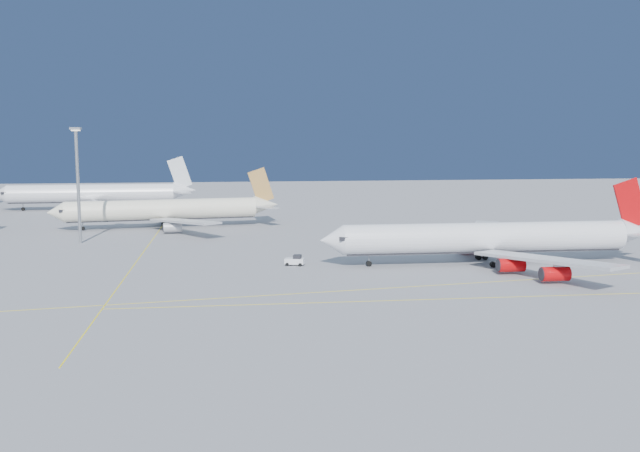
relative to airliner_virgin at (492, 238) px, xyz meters
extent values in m
plane|color=slate|center=(-28.48, -13.71, -4.96)|extent=(500.00, 500.00, 0.00)
cube|color=yellow|center=(-23.48, -27.71, -4.95)|extent=(90.00, 0.18, 0.02)
cube|color=yellow|center=(-28.48, -19.71, -4.95)|extent=(118.86, 16.88, 0.02)
cube|color=yellow|center=(-68.48, 16.29, -4.95)|extent=(0.18, 140.00, 0.02)
cylinder|color=white|center=(-1.45, 0.00, 0.17)|extent=(55.25, 5.84, 5.72)
cone|color=white|center=(-31.24, -0.07, 0.17)|extent=(4.45, 5.73, 5.72)
cone|color=white|center=(29.61, 0.06, 0.76)|extent=(6.92, 5.45, 5.43)
cube|color=black|center=(-29.37, -0.06, 0.76)|extent=(1.59, 5.44, 0.69)
cube|color=#B7B7BC|center=(3.58, -16.01, -1.41)|extent=(17.15, 27.92, 0.54)
cube|color=#B7B7BC|center=(3.51, 16.03, -1.41)|extent=(17.05, 27.95, 0.54)
cube|color=#BD080B|center=(28.13, 0.06, 6.28)|extent=(7.59, 0.46, 10.44)
cylinder|color=gray|center=(-24.10, -0.05, -3.29)|extent=(0.24, 0.24, 2.27)
cylinder|color=black|center=(-24.10, -0.05, -4.42)|extent=(1.09, 0.69, 1.08)
cylinder|color=gray|center=(-0.46, -4.04, -3.29)|extent=(0.32, 0.32, 2.27)
cylinder|color=black|center=(-0.46, -4.04, -4.42)|extent=(1.09, 0.89, 1.08)
cylinder|color=gray|center=(-0.48, 4.04, -3.29)|extent=(0.32, 0.32, 2.27)
cylinder|color=black|center=(-0.48, 4.04, -4.42)|extent=(1.09, 0.89, 1.08)
cylinder|color=#BD080B|center=(-0.42, -10.87, -3.26)|extent=(4.74, 2.48, 2.47)
cylinder|color=#BD080B|center=(3.78, -19.44, -3.26)|extent=(4.74, 2.48, 2.47)
cylinder|color=#BD080B|center=(-0.47, 10.87, -3.26)|extent=(4.74, 2.48, 2.47)
cylinder|color=#BD080B|center=(3.70, 19.46, -3.26)|extent=(4.74, 2.48, 2.47)
cylinder|color=silver|center=(-67.99, 60.67, -0.08)|extent=(49.55, 12.12, 5.40)
cone|color=silver|center=(-94.46, 56.99, -0.08)|extent=(4.97, 5.94, 5.40)
cone|color=silver|center=(-40.30, 64.51, 0.49)|extent=(7.28, 5.99, 5.13)
cube|color=black|center=(-92.68, 57.24, 0.49)|extent=(2.21, 5.29, 0.66)
cube|color=#B7B7BC|center=(-61.41, 46.55, -1.57)|extent=(18.85, 24.74, 0.52)
cube|color=#B7B7BC|center=(-65.51, 76.04, -1.57)|extent=(12.88, 26.74, 0.52)
cube|color=#B28042|center=(-41.71, 64.31, 5.77)|extent=(7.28, 1.42, 10.03)
cylinder|color=gray|center=(-88.00, 57.89, -3.35)|extent=(0.23, 0.23, 2.18)
cylinder|color=black|center=(-88.00, 57.89, -4.44)|extent=(1.12, 0.80, 1.04)
cylinder|color=gray|center=(-66.53, 57.00, -3.35)|extent=(0.30, 0.30, 2.18)
cylinder|color=black|center=(-66.53, 57.00, -4.44)|extent=(1.15, 0.99, 1.04)
cylinder|color=gray|center=(-67.58, 64.60, -3.35)|extent=(0.30, 0.30, 2.18)
cylinder|color=black|center=(-67.58, 64.60, -4.44)|extent=(1.15, 0.99, 1.04)
cylinder|color=#B7B7BC|center=(-64.47, 48.80, -3.35)|extent=(4.83, 2.97, 2.37)
cylinder|color=#B7B7BC|center=(-67.83, 73.04, -3.35)|extent=(4.83, 2.97, 2.37)
cylinder|color=white|center=(-95.14, 109.16, 0.41)|extent=(52.83, 7.74, 5.90)
cone|color=white|center=(-65.14, 110.21, 1.04)|extent=(7.56, 5.86, 5.60)
cube|color=black|center=(-121.77, 108.22, 1.04)|extent=(1.88, 5.66, 0.74)
cube|color=#B7B7BC|center=(-89.75, 93.35, -1.21)|extent=(18.14, 27.65, 0.58)
cube|color=#B7B7BC|center=(-90.87, 125.30, -1.21)|extent=(16.52, 28.18, 0.58)
cube|color=silver|center=(-66.72, 110.15, 6.89)|extent=(8.11, 0.76, 11.14)
cylinder|color=gray|center=(-116.71, 108.40, -3.17)|extent=(0.25, 0.25, 2.42)
cylinder|color=black|center=(-116.71, 108.40, -4.38)|extent=(1.18, 0.78, 1.16)
cylinder|color=gray|center=(-93.94, 104.98, -3.17)|extent=(0.34, 0.34, 2.42)
cylinder|color=black|center=(-93.94, 104.98, -4.38)|extent=(1.19, 0.99, 1.16)
cylinder|color=gray|center=(-94.23, 113.40, -3.17)|extent=(0.34, 0.34, 2.42)
cylinder|color=black|center=(-94.23, 113.40, -4.38)|extent=(1.19, 0.99, 1.16)
cylinder|color=#B7B7BC|center=(-92.82, 96.09, -3.19)|extent=(5.14, 2.81, 2.63)
cylinder|color=#B7B7BC|center=(-93.74, 122.36, -3.19)|extent=(5.14, 2.81, 2.63)
cube|color=white|center=(-37.99, 2.73, -4.15)|extent=(3.97, 2.73, 1.09)
cube|color=black|center=(-37.47, 2.58, -3.34)|extent=(1.81, 1.87, 0.81)
cylinder|color=black|center=(-39.47, 2.16, -4.65)|extent=(0.70, 0.48, 0.63)
cylinder|color=black|center=(-38.95, 3.99, -4.65)|extent=(0.70, 0.48, 0.63)
cylinder|color=black|center=(-37.03, 1.47, -4.65)|extent=(0.70, 0.48, 0.63)
cylinder|color=black|center=(-36.51, 3.29, -4.65)|extent=(0.70, 0.48, 0.63)
cylinder|color=gray|center=(-84.28, 36.29, 7.96)|extent=(0.72, 0.72, 25.85)
cube|color=gray|center=(-84.28, 36.29, 21.09)|extent=(2.27, 2.27, 0.52)
cube|color=white|center=(-84.28, 36.29, 20.68)|extent=(1.65, 1.65, 0.26)
camera|label=1|loc=(-49.76, -130.62, 20.25)|focal=40.00mm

